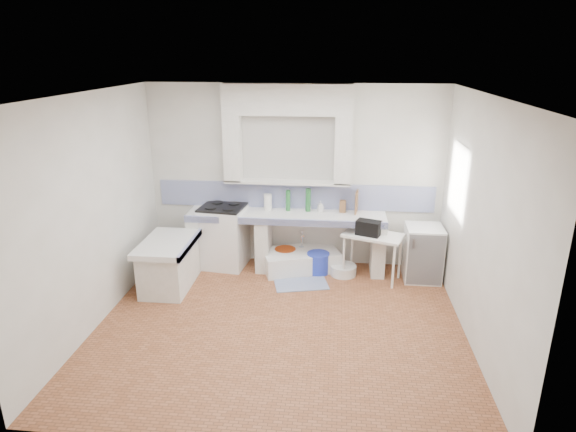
# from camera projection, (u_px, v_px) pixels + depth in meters

# --- Properties ---
(floor) EXTENTS (4.50, 4.50, 0.00)m
(floor) POSITION_uv_depth(u_px,v_px,m) (280.00, 325.00, 6.06)
(floor) COLOR #9B5A38
(floor) RESTS_ON ground
(ceiling) EXTENTS (4.50, 4.50, 0.00)m
(ceiling) POSITION_uv_depth(u_px,v_px,m) (278.00, 94.00, 5.16)
(ceiling) COLOR silver
(ceiling) RESTS_ON ground
(wall_back) EXTENTS (4.50, 0.00, 4.50)m
(wall_back) POSITION_uv_depth(u_px,v_px,m) (295.00, 177.00, 7.50)
(wall_back) COLOR silver
(wall_back) RESTS_ON ground
(wall_front) EXTENTS (4.50, 0.00, 4.50)m
(wall_front) POSITION_uv_depth(u_px,v_px,m) (248.00, 304.00, 3.73)
(wall_front) COLOR silver
(wall_front) RESTS_ON ground
(wall_left) EXTENTS (0.00, 4.50, 4.50)m
(wall_left) POSITION_uv_depth(u_px,v_px,m) (93.00, 213.00, 5.83)
(wall_left) COLOR silver
(wall_left) RESTS_ON ground
(wall_right) EXTENTS (0.00, 4.50, 4.50)m
(wall_right) POSITION_uv_depth(u_px,v_px,m) (481.00, 226.00, 5.39)
(wall_right) COLOR silver
(wall_right) RESTS_ON ground
(alcove_mass) EXTENTS (1.90, 0.25, 0.45)m
(alcove_mass) POSITION_uv_depth(u_px,v_px,m) (287.00, 99.00, 7.01)
(alcove_mass) COLOR silver
(alcove_mass) RESTS_ON ground
(window_frame) EXTENTS (0.35, 0.86, 1.06)m
(window_frame) POSITION_uv_depth(u_px,v_px,m) (472.00, 181.00, 6.44)
(window_frame) COLOR #3A2312
(window_frame) RESTS_ON ground
(lace_valance) EXTENTS (0.01, 0.84, 0.24)m
(lace_valance) POSITION_uv_depth(u_px,v_px,m) (464.00, 153.00, 6.34)
(lace_valance) COLOR white
(lace_valance) RESTS_ON ground
(counter_slab) EXTENTS (3.00, 0.60, 0.08)m
(counter_slab) POSITION_uv_depth(u_px,v_px,m) (286.00, 216.00, 7.40)
(counter_slab) COLOR white
(counter_slab) RESTS_ON ground
(counter_lip) EXTENTS (3.00, 0.04, 0.10)m
(counter_lip) POSITION_uv_depth(u_px,v_px,m) (284.00, 222.00, 7.13)
(counter_lip) COLOR navy
(counter_lip) RESTS_ON ground
(counter_pier_left) EXTENTS (0.20, 0.55, 0.82)m
(counter_pier_left) POSITION_uv_depth(u_px,v_px,m) (198.00, 240.00, 7.68)
(counter_pier_left) COLOR silver
(counter_pier_left) RESTS_ON ground
(counter_pier_mid) EXTENTS (0.20, 0.55, 0.82)m
(counter_pier_mid) POSITION_uv_depth(u_px,v_px,m) (264.00, 243.00, 7.58)
(counter_pier_mid) COLOR silver
(counter_pier_mid) RESTS_ON ground
(counter_pier_right) EXTENTS (0.20, 0.55, 0.82)m
(counter_pier_right) POSITION_uv_depth(u_px,v_px,m) (378.00, 247.00, 7.41)
(counter_pier_right) COLOR silver
(counter_pier_right) RESTS_ON ground
(peninsula_top) EXTENTS (0.70, 1.10, 0.08)m
(peninsula_top) POSITION_uv_depth(u_px,v_px,m) (167.00, 244.00, 6.86)
(peninsula_top) COLOR white
(peninsula_top) RESTS_ON ground
(peninsula_base) EXTENTS (0.60, 1.00, 0.62)m
(peninsula_base) POSITION_uv_depth(u_px,v_px,m) (169.00, 267.00, 6.98)
(peninsula_base) COLOR silver
(peninsula_base) RESTS_ON ground
(peninsula_lip) EXTENTS (0.04, 1.10, 0.10)m
(peninsula_lip) POSITION_uv_depth(u_px,v_px,m) (190.00, 245.00, 6.83)
(peninsula_lip) COLOR navy
(peninsula_lip) RESTS_ON ground
(backsplash) EXTENTS (4.27, 0.03, 0.40)m
(backsplash) POSITION_uv_depth(u_px,v_px,m) (294.00, 196.00, 7.58)
(backsplash) COLOR navy
(backsplash) RESTS_ON ground
(stove) EXTENTS (0.74, 0.72, 0.95)m
(stove) POSITION_uv_depth(u_px,v_px,m) (224.00, 237.00, 7.64)
(stove) COLOR white
(stove) RESTS_ON ground
(sink) EXTENTS (1.28, 0.96, 0.27)m
(sink) POSITION_uv_depth(u_px,v_px,m) (301.00, 261.00, 7.59)
(sink) COLOR white
(sink) RESTS_ON ground
(side_table) EXTENTS (0.96, 0.73, 0.04)m
(side_table) POSITION_uv_depth(u_px,v_px,m) (372.00, 256.00, 7.21)
(side_table) COLOR white
(side_table) RESTS_ON ground
(fridge) EXTENTS (0.53, 0.53, 0.82)m
(fridge) POSITION_uv_depth(u_px,v_px,m) (423.00, 253.00, 7.19)
(fridge) COLOR white
(fridge) RESTS_ON ground
(bucket_red) EXTENTS (0.41, 0.41, 0.31)m
(bucket_red) POSITION_uv_depth(u_px,v_px,m) (285.00, 258.00, 7.65)
(bucket_red) COLOR #B03508
(bucket_red) RESTS_ON ground
(bucket_orange) EXTENTS (0.28, 0.28, 0.24)m
(bucket_orange) POSITION_uv_depth(u_px,v_px,m) (305.00, 264.00, 7.52)
(bucket_orange) COLOR orange
(bucket_orange) RESTS_ON ground
(bucket_blue) EXTENTS (0.43, 0.43, 0.32)m
(bucket_blue) POSITION_uv_depth(u_px,v_px,m) (318.00, 263.00, 7.46)
(bucket_blue) COLOR blue
(bucket_blue) RESTS_ON ground
(basin_white) EXTENTS (0.46, 0.46, 0.15)m
(basin_white) POSITION_uv_depth(u_px,v_px,m) (343.00, 270.00, 7.42)
(basin_white) COLOR white
(basin_white) RESTS_ON ground
(water_bottle_a) EXTENTS (0.09, 0.09, 0.27)m
(water_bottle_a) POSITION_uv_depth(u_px,v_px,m) (299.00, 256.00, 7.75)
(water_bottle_a) COLOR silver
(water_bottle_a) RESTS_ON ground
(water_bottle_b) EXTENTS (0.10, 0.10, 0.31)m
(water_bottle_b) POSITION_uv_depth(u_px,v_px,m) (301.00, 256.00, 7.74)
(water_bottle_b) COLOR silver
(water_bottle_b) RESTS_ON ground
(black_bag) EXTENTS (0.39, 0.30, 0.22)m
(black_bag) POSITION_uv_depth(u_px,v_px,m) (368.00, 228.00, 7.04)
(black_bag) COLOR black
(black_bag) RESTS_ON side_table
(green_bottle_a) EXTENTS (0.08, 0.08, 0.32)m
(green_bottle_a) POSITION_uv_depth(u_px,v_px,m) (288.00, 200.00, 7.47)
(green_bottle_a) COLOR #22662E
(green_bottle_a) RESTS_ON counter_slab
(green_bottle_b) EXTENTS (0.09, 0.09, 0.36)m
(green_bottle_b) POSITION_uv_depth(u_px,v_px,m) (308.00, 200.00, 7.44)
(green_bottle_b) COLOR #22662E
(green_bottle_b) RESTS_ON counter_slab
(knife_block) EXTENTS (0.10, 0.08, 0.19)m
(knife_block) POSITION_uv_depth(u_px,v_px,m) (343.00, 206.00, 7.41)
(knife_block) COLOR brown
(knife_block) RESTS_ON counter_slab
(cutting_board) EXTENTS (0.06, 0.25, 0.34)m
(cutting_board) POSITION_uv_depth(u_px,v_px,m) (357.00, 202.00, 7.37)
(cutting_board) COLOR brown
(cutting_board) RESTS_ON counter_slab
(paper_towel) EXTENTS (0.14, 0.14, 0.25)m
(paper_towel) POSITION_uv_depth(u_px,v_px,m) (268.00, 202.00, 7.51)
(paper_towel) COLOR white
(paper_towel) RESTS_ON counter_slab
(soap_bottle) EXTENTS (0.10, 0.10, 0.17)m
(soap_bottle) POSITION_uv_depth(u_px,v_px,m) (320.00, 206.00, 7.45)
(soap_bottle) COLOR white
(soap_bottle) RESTS_ON counter_slab
(rug) EXTENTS (0.84, 0.60, 0.01)m
(rug) POSITION_uv_depth(u_px,v_px,m) (301.00, 284.00, 7.12)
(rug) COLOR #374E8C
(rug) RESTS_ON ground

